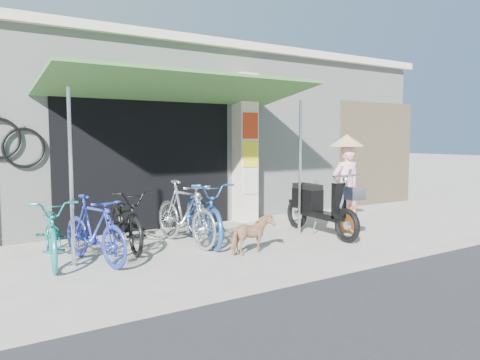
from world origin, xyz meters
TOP-DOWN VIEW (x-y plane):
  - ground at (0.00, 0.00)m, footprint 80.00×80.00m
  - bicycle_shop at (-0.00, 5.09)m, footprint 12.30×5.30m
  - shop_pillar at (0.85, 2.45)m, footprint 0.42×0.44m
  - awning at (-0.90, 1.63)m, footprint 4.60×1.88m
  - neighbour_right at (5.00, 2.59)m, footprint 2.60×0.06m
  - bike_teal at (-3.19, 1.08)m, footprint 0.85×1.80m
  - bike_blue at (-2.71, 0.77)m, footprint 0.81×1.60m
  - bike_black at (-2.06, 1.37)m, footprint 0.75×1.81m
  - bike_silver at (-1.18, 1.11)m, footprint 0.65×1.75m
  - bike_navy at (-0.86, 1.08)m, footprint 1.06×2.03m
  - street_dog at (-0.64, -0.00)m, footprint 0.72×0.39m
  - moped at (1.14, 0.52)m, footprint 0.56×1.96m
  - nun at (1.81, 0.52)m, footprint 0.64×0.64m

SIDE VIEW (x-z plane):
  - ground at x=0.00m, z-range 0.00..0.00m
  - street_dog at x=-0.64m, z-range 0.00..0.58m
  - bike_teal at x=-3.19m, z-range 0.00..0.91m
  - bike_blue at x=-2.71m, z-range 0.00..0.93m
  - bike_black at x=-2.06m, z-range 0.00..0.93m
  - moped at x=1.14m, z-range -0.05..1.06m
  - bike_navy at x=-0.86m, z-range 0.00..1.01m
  - bike_silver at x=-1.18m, z-range 0.00..1.03m
  - nun at x=1.81m, z-range -0.01..1.76m
  - neighbour_right at x=5.00m, z-range 0.00..2.60m
  - shop_pillar at x=0.85m, z-range 0.00..3.00m
  - bicycle_shop at x=0.00m, z-range 0.00..3.66m
  - awning at x=-0.90m, z-range 1.15..3.88m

